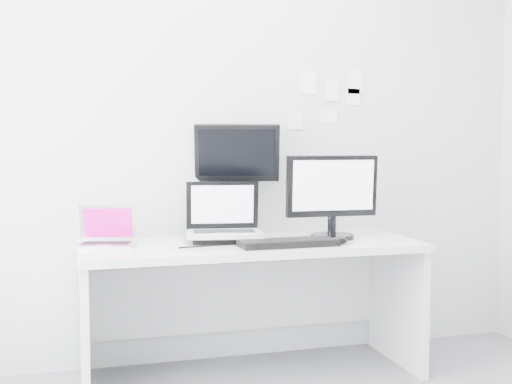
# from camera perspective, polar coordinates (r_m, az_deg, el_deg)

# --- Properties ---
(back_wall) EXTENTS (3.60, 0.00, 3.60)m
(back_wall) POSITION_cam_1_polar(r_m,az_deg,el_deg) (3.74, -1.85, 5.73)
(back_wall) COLOR silver
(back_wall) RESTS_ON ground
(desk) EXTENTS (1.80, 0.70, 0.73)m
(desk) POSITION_cam_1_polar(r_m,az_deg,el_deg) (3.51, -0.41, -10.38)
(desk) COLOR white
(desk) RESTS_ON ground
(macbook) EXTENTS (0.33, 0.28, 0.22)m
(macbook) POSITION_cam_1_polar(r_m,az_deg,el_deg) (3.35, -13.23, -2.92)
(macbook) COLOR silver
(macbook) RESTS_ON desk
(speaker) EXTENTS (0.09, 0.09, 0.15)m
(speaker) POSITION_cam_1_polar(r_m,az_deg,el_deg) (3.65, -5.46, -2.79)
(speaker) COLOR black
(speaker) RESTS_ON desk
(dell_laptop) EXTENTS (0.44, 0.37, 0.33)m
(dell_laptop) POSITION_cam_1_polar(r_m,az_deg,el_deg) (3.43, -2.84, -1.72)
(dell_laptop) COLOR #B5B8BD
(dell_laptop) RESTS_ON desk
(rear_monitor) EXTENTS (0.51, 0.28, 0.66)m
(rear_monitor) POSITION_cam_1_polar(r_m,az_deg,el_deg) (3.69, -1.69, 1.22)
(rear_monitor) COLOR black
(rear_monitor) RESTS_ON desk
(samsung_monitor) EXTENTS (0.53, 0.25, 0.48)m
(samsung_monitor) POSITION_cam_1_polar(r_m,az_deg,el_deg) (3.58, 6.82, -0.32)
(samsung_monitor) COLOR black
(samsung_monitor) RESTS_ON desk
(keyboard) EXTENTS (0.51, 0.19, 0.03)m
(keyboard) POSITION_cam_1_polar(r_m,az_deg,el_deg) (3.31, 2.86, -4.53)
(keyboard) COLOR black
(keyboard) RESTS_ON desk
(mouse) EXTENTS (0.14, 0.11, 0.04)m
(mouse) POSITION_cam_1_polar(r_m,az_deg,el_deg) (3.40, 7.17, -4.29)
(mouse) COLOR black
(mouse) RESTS_ON desk
(wall_note_0) EXTENTS (0.10, 0.00, 0.14)m
(wall_note_0) POSITION_cam_1_polar(r_m,az_deg,el_deg) (3.89, 4.71, 9.64)
(wall_note_0) COLOR white
(wall_note_0) RESTS_ON back_wall
(wall_note_1) EXTENTS (0.09, 0.00, 0.13)m
(wall_note_1) POSITION_cam_1_polar(r_m,az_deg,el_deg) (3.94, 6.78, 8.97)
(wall_note_1) COLOR white
(wall_note_1) RESTS_ON back_wall
(wall_note_2) EXTENTS (0.10, 0.00, 0.14)m
(wall_note_2) POSITION_cam_1_polar(r_m,az_deg,el_deg) (4.00, 8.79, 9.59)
(wall_note_2) COLOR white
(wall_note_2) RESTS_ON back_wall
(wall_note_3) EXTENTS (0.11, 0.00, 0.08)m
(wall_note_3) POSITION_cam_1_polar(r_m,az_deg,el_deg) (3.92, 6.48, 6.65)
(wall_note_3) COLOR white
(wall_note_3) RESTS_ON back_wall
(wall_note_4) EXTENTS (0.09, 0.00, 0.10)m
(wall_note_4) POSITION_cam_1_polar(r_m,az_deg,el_deg) (3.84, 3.49, 6.28)
(wall_note_4) COLOR white
(wall_note_4) RESTS_ON back_wall
(wall_note_5) EXTENTS (0.09, 0.00, 0.10)m
(wall_note_5) POSITION_cam_1_polar(r_m,az_deg,el_deg) (3.99, 8.56, 8.34)
(wall_note_5) COLOR white
(wall_note_5) RESTS_ON back_wall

